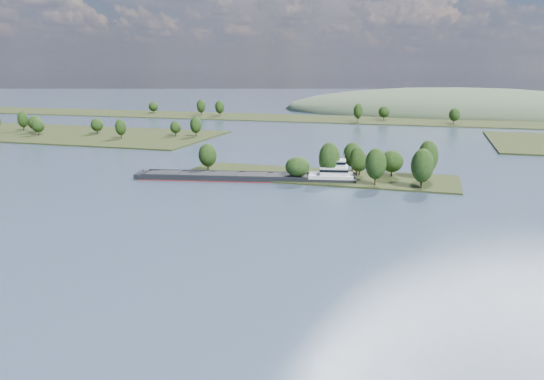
% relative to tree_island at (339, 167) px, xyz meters
% --- Properties ---
extents(ground, '(1800.00, 1800.00, 0.00)m').
position_rel_tree_island_xyz_m(ground, '(-7.88, -58.83, -4.22)').
color(ground, '#314155').
rests_on(ground, ground).
extents(tree_island, '(100.00, 30.26, 15.13)m').
position_rel_tree_island_xyz_m(tree_island, '(0.00, 0.00, 0.00)').
color(tree_island, black).
rests_on(tree_island, ground).
extents(back_shoreline, '(900.00, 60.00, 14.85)m').
position_rel_tree_island_xyz_m(back_shoreline, '(1.43, 220.95, -3.49)').
color(back_shoreline, black).
rests_on(back_shoreline, ground).
extents(hill_west, '(320.00, 160.00, 44.00)m').
position_rel_tree_island_xyz_m(hill_west, '(52.12, 321.17, -4.22)').
color(hill_west, '#3C4D35').
rests_on(hill_west, ground).
extents(cargo_barge, '(79.88, 23.98, 10.75)m').
position_rel_tree_island_xyz_m(cargo_barge, '(-26.53, -9.82, -2.86)').
color(cargo_barge, black).
rests_on(cargo_barge, ground).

